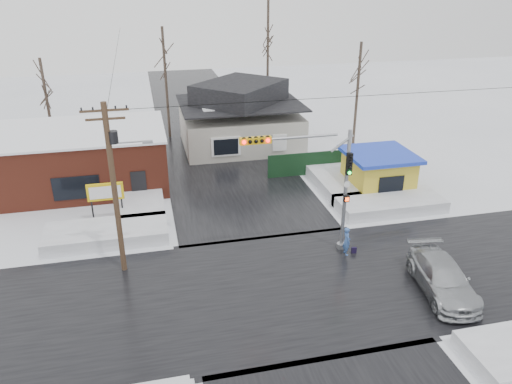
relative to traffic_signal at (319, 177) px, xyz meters
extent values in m
plane|color=white|center=(-2.43, -2.97, -4.54)|extent=(120.00, 120.00, 0.00)
cube|color=black|center=(-2.43, -2.97, -4.53)|extent=(10.00, 120.00, 0.02)
cube|color=black|center=(-2.43, -2.97, -4.53)|extent=(120.00, 10.00, 0.02)
cube|color=white|center=(-11.43, 4.03, -4.14)|extent=(7.00, 3.00, 0.80)
cube|color=white|center=(6.57, 4.03, -4.14)|extent=(7.00, 3.00, 0.80)
cube|color=white|center=(-9.43, 9.03, -4.14)|extent=(3.00, 8.00, 0.80)
cube|color=white|center=(4.57, 9.03, -4.14)|extent=(3.00, 8.00, 0.80)
cylinder|color=gray|center=(1.57, 0.03, -1.04)|extent=(0.20, 0.20, 7.00)
cylinder|color=gray|center=(1.57, 0.03, -4.39)|extent=(0.50, 0.50, 0.30)
cylinder|color=gray|center=(-1.43, 0.03, 2.26)|extent=(4.60, 0.14, 0.14)
cube|color=gold|center=(-3.43, 0.03, 2.26)|extent=(1.60, 0.28, 0.35)
sphere|color=#FF0C0C|center=(-4.03, -0.13, 2.26)|extent=(0.20, 0.20, 0.20)
sphere|color=#FF0C0C|center=(-2.83, -0.13, 2.26)|extent=(0.20, 0.20, 0.20)
cube|color=black|center=(1.57, -0.17, 0.66)|extent=(0.30, 0.22, 1.20)
sphere|color=#0CE533|center=(1.57, -0.31, 0.21)|extent=(0.18, 0.18, 0.18)
cube|color=black|center=(1.57, -0.17, -1.34)|extent=(0.30, 0.20, 0.35)
cylinder|color=#382619|center=(-10.43, 0.53, -0.04)|extent=(0.28, 0.28, 9.00)
cube|color=#382619|center=(-10.43, 0.53, 4.06)|extent=(2.20, 0.10, 0.10)
cube|color=#382619|center=(-10.43, 0.53, 3.66)|extent=(1.80, 0.10, 0.10)
cylinder|color=black|center=(-10.18, 0.53, 2.76)|extent=(0.44, 0.44, 0.60)
cylinder|color=gray|center=(-9.53, 0.53, 2.46)|extent=(1.80, 0.08, 0.08)
cube|color=gray|center=(-8.63, 0.53, 2.41)|extent=(0.50, 0.22, 0.12)
cube|color=maroon|center=(-13.43, 13.03, -2.54)|extent=(12.00, 8.00, 4.00)
cube|color=white|center=(-13.43, 13.03, -0.49)|extent=(12.20, 8.20, 0.15)
cube|color=black|center=(-13.43, 9.01, -3.14)|extent=(3.00, 0.08, 1.60)
cube|color=black|center=(-9.43, 9.01, -3.44)|extent=(1.00, 0.08, 2.20)
cylinder|color=black|center=(-12.33, 6.53, -3.64)|extent=(0.10, 0.10, 1.80)
cylinder|color=black|center=(-10.53, 6.53, -3.64)|extent=(0.10, 0.10, 1.80)
cube|color=gold|center=(-11.43, 6.53, -2.54)|extent=(2.20, 0.18, 1.10)
cube|color=white|center=(-11.43, 6.42, -2.54)|extent=(1.90, 0.02, 0.80)
cube|color=#BAB5A7|center=(-0.43, 19.03, -3.04)|extent=(10.00, 8.00, 3.00)
cube|color=black|center=(-0.43, 19.03, -0.64)|extent=(10.40, 8.40, 0.12)
pyramid|color=black|center=(-0.43, 19.03, 0.32)|extent=(9.00, 7.00, 1.80)
cube|color=maroon|center=(2.77, 20.03, 0.36)|extent=(0.70, 0.70, 1.40)
cube|color=white|center=(-2.43, 14.98, -3.14)|extent=(2.40, 0.12, 1.60)
cube|color=gold|center=(7.07, 7.03, -3.24)|extent=(4.00, 4.00, 2.60)
cube|color=#1737AF|center=(7.07, 7.03, -1.79)|extent=(4.60, 4.60, 0.25)
cube|color=black|center=(7.07, 5.00, -3.24)|extent=(1.80, 0.06, 1.20)
cube|color=black|center=(4.07, 11.03, -3.64)|extent=(8.00, 0.12, 1.80)
cylinder|color=#332821|center=(-6.43, 23.03, 0.46)|extent=(0.24, 0.24, 10.00)
cylinder|color=#332821|center=(3.57, 25.03, 1.46)|extent=(0.24, 0.24, 12.00)
cylinder|color=#332821|center=(9.57, 17.03, -0.04)|extent=(0.24, 0.24, 9.00)
cylinder|color=#332821|center=(-16.43, 21.03, -0.54)|extent=(0.24, 0.24, 8.00)
imported|color=#3C61A8|center=(1.57, -0.65, -3.71)|extent=(0.40, 0.61, 1.66)
imported|color=#A7ABAF|center=(4.76, -5.01, -3.76)|extent=(3.00, 5.65, 1.56)
cube|color=black|center=(2.05, -0.66, -4.36)|extent=(0.30, 0.16, 0.35)
camera|label=1|loc=(-8.71, -22.84, 9.99)|focal=35.00mm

